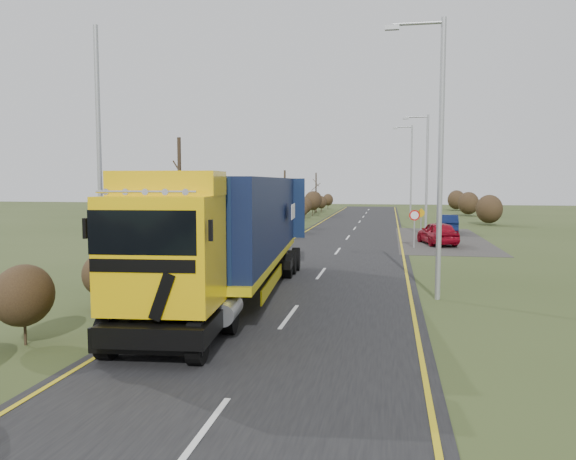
# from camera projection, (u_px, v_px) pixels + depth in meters

# --- Properties ---
(ground) EXTENTS (160.00, 160.00, 0.00)m
(ground) POSITION_uv_depth(u_px,v_px,m) (308.00, 291.00, 20.78)
(ground) COLOR #323F1B
(ground) RESTS_ON ground
(road) EXTENTS (8.00, 120.00, 0.02)m
(road) POSITION_uv_depth(u_px,v_px,m) (334.00, 256.00, 30.58)
(road) COLOR black
(road) RESTS_ON ground
(layby) EXTENTS (6.00, 18.00, 0.02)m
(layby) POSITION_uv_depth(u_px,v_px,m) (441.00, 239.00, 39.22)
(layby) COLOR #2F2C29
(layby) RESTS_ON ground
(lane_markings) EXTENTS (7.52, 116.00, 0.01)m
(lane_markings) POSITION_uv_depth(u_px,v_px,m) (334.00, 256.00, 30.27)
(lane_markings) COLOR gold
(lane_markings) RESTS_ON road
(hedgerow) EXTENTS (2.24, 102.04, 6.05)m
(hedgerow) POSITION_uv_depth(u_px,v_px,m) (217.00, 228.00, 29.44)
(hedgerow) COLOR #2F1F14
(hedgerow) RESTS_ON ground
(lorry) EXTENTS (3.66, 15.67, 4.32)m
(lorry) POSITION_uv_depth(u_px,v_px,m) (235.00, 228.00, 19.38)
(lorry) COLOR black
(lorry) RESTS_ON ground
(car_red_hatchback) EXTENTS (2.65, 4.63, 1.48)m
(car_red_hatchback) POSITION_uv_depth(u_px,v_px,m) (438.00, 233.00, 35.94)
(car_red_hatchback) COLOR maroon
(car_red_hatchback) RESTS_ON ground
(car_blue_sedan) EXTENTS (1.82, 4.52, 1.46)m
(car_blue_sedan) POSITION_uv_depth(u_px,v_px,m) (447.00, 224.00, 43.78)
(car_blue_sedan) COLOR #0A1337
(car_blue_sedan) RESTS_ON ground
(streetlight_near) EXTENTS (2.02, 0.19, 9.50)m
(streetlight_near) POSITION_uv_depth(u_px,v_px,m) (437.00, 147.00, 18.97)
(streetlight_near) COLOR #A2A4A8
(streetlight_near) RESTS_ON ground
(streetlight_mid) EXTENTS (1.90, 0.18, 8.91)m
(streetlight_mid) POSITION_uv_depth(u_px,v_px,m) (425.00, 170.00, 41.23)
(streetlight_mid) COLOR #A2A4A8
(streetlight_mid) RESTS_ON ground
(streetlight_far) EXTENTS (2.12, 0.20, 9.99)m
(streetlight_far) POSITION_uv_depth(u_px,v_px,m) (410.00, 167.00, 60.12)
(streetlight_far) COLOR #A2A4A8
(streetlight_far) RESTS_ON ground
(left_pole) EXTENTS (0.16, 0.16, 9.22)m
(left_pole) POSITION_uv_depth(u_px,v_px,m) (99.00, 165.00, 18.89)
(left_pole) COLOR #A2A4A8
(left_pole) RESTS_ON ground
(speed_sign) EXTENTS (0.64, 0.10, 2.33)m
(speed_sign) POSITION_uv_depth(u_px,v_px,m) (414.00, 221.00, 34.11)
(speed_sign) COLOR #A2A4A8
(speed_sign) RESTS_ON ground
(warning_board) EXTENTS (0.74, 0.11, 1.95)m
(warning_board) POSITION_uv_depth(u_px,v_px,m) (421.00, 218.00, 44.05)
(warning_board) COLOR #A2A4A8
(warning_board) RESTS_ON ground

